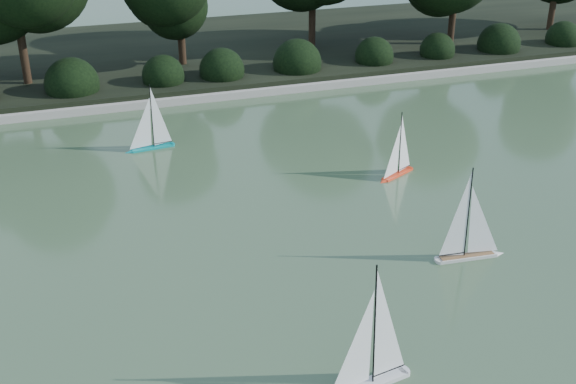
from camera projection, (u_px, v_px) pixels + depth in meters
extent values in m
plane|color=#354F2F|center=(283.00, 310.00, 9.64)|extent=(80.00, 80.00, 0.00)
cube|color=gray|center=(163.00, 101.00, 17.28)|extent=(40.00, 0.35, 0.18)
cube|color=black|center=(138.00, 58.00, 20.67)|extent=(40.00, 8.00, 0.30)
cylinder|color=black|center=(25.00, 62.00, 17.70)|extent=(0.20, 0.20, 1.66)
cylinder|color=black|center=(182.00, 52.00, 19.39)|extent=(0.20, 0.20, 1.26)
cylinder|color=black|center=(312.00, 27.00, 21.06)|extent=(0.20, 0.20, 1.73)
cylinder|color=black|center=(451.00, 29.00, 21.36)|extent=(0.20, 0.20, 1.48)
cylinder|color=black|center=(551.00, 17.00, 23.06)|extent=(0.20, 0.20, 1.40)
sphere|color=black|center=(72.00, 85.00, 17.30)|extent=(1.10, 1.10, 1.10)
sphere|color=black|center=(155.00, 77.00, 17.89)|extent=(1.10, 1.10, 1.10)
sphere|color=black|center=(233.00, 69.00, 18.48)|extent=(1.10, 1.10, 1.10)
sphere|color=black|center=(306.00, 63.00, 19.07)|extent=(1.10, 1.10, 1.10)
sphere|color=black|center=(375.00, 56.00, 19.66)|extent=(1.10, 1.10, 1.10)
sphere|color=black|center=(439.00, 50.00, 20.25)|extent=(1.10, 1.10, 1.10)
sphere|color=black|center=(500.00, 44.00, 20.84)|extent=(1.10, 1.10, 1.10)
sphere|color=black|center=(558.00, 39.00, 21.43)|extent=(1.10, 1.10, 1.10)
cube|color=silver|center=(369.00, 382.00, 8.26)|extent=(1.00, 0.36, 0.10)
cylinder|color=silver|center=(404.00, 369.00, 8.47)|extent=(0.14, 0.14, 0.10)
cylinder|color=black|center=(377.00, 323.00, 7.93)|extent=(0.02, 0.02, 1.52)
cylinder|color=black|center=(389.00, 368.00, 8.33)|extent=(0.45, 0.09, 0.02)
cube|color=silver|center=(467.00, 255.00, 10.84)|extent=(0.93, 0.26, 0.09)
cone|color=silver|center=(499.00, 251.00, 10.96)|extent=(0.20, 0.20, 0.18)
cylinder|color=silver|center=(439.00, 259.00, 10.74)|extent=(0.12, 0.12, 0.09)
cube|color=olive|center=(467.00, 252.00, 10.82)|extent=(0.86, 0.21, 0.01)
cylinder|color=black|center=(470.00, 211.00, 10.50)|extent=(0.02, 0.02, 1.43)
cylinder|color=black|center=(452.00, 252.00, 10.74)|extent=(0.42, 0.05, 0.01)
cube|color=#F63D19|center=(397.00, 173.00, 13.60)|extent=(0.76, 0.49, 0.08)
cone|color=#F63D19|center=(383.00, 180.00, 13.31)|extent=(0.21, 0.21, 0.16)
cylinder|color=#F63D19|center=(410.00, 167.00, 13.85)|extent=(0.12, 0.12, 0.08)
cylinder|color=black|center=(401.00, 141.00, 13.35)|extent=(0.02, 0.02, 1.20)
cylinder|color=black|center=(404.00, 166.00, 13.70)|extent=(0.32, 0.17, 0.01)
cube|color=#098786|center=(152.00, 147.00, 14.79)|extent=(0.87, 0.27, 0.09)
cone|color=#098786|center=(128.00, 151.00, 14.60)|extent=(0.19, 0.19, 0.17)
cylinder|color=#098786|center=(172.00, 143.00, 14.96)|extent=(0.11, 0.11, 0.09)
cylinder|color=black|center=(151.00, 114.00, 14.51)|extent=(0.02, 0.02, 1.32)
cylinder|color=black|center=(163.00, 141.00, 14.85)|extent=(0.39, 0.06, 0.01)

